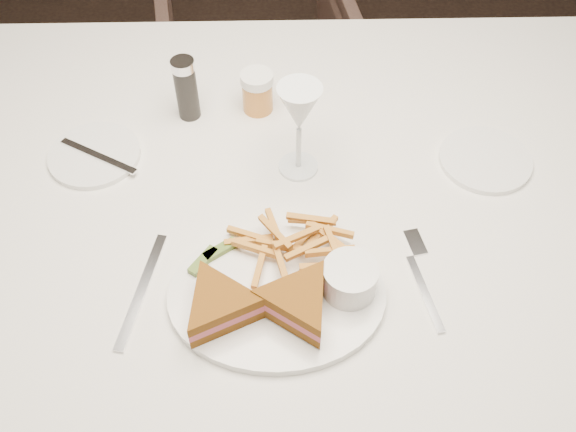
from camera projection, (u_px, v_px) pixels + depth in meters
The scene contains 3 objects.
table at pixel (288, 325), 1.34m from camera, with size 1.61×1.07×0.75m, color silver.
chair_far at pixel (258, 63), 2.02m from camera, with size 0.58×0.54×0.59m, color #49342D.
table_setting at pixel (279, 231), 0.98m from camera, with size 0.84×0.61×0.18m.
Camera 1 is at (-0.33, -0.45, 1.56)m, focal length 40.00 mm.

